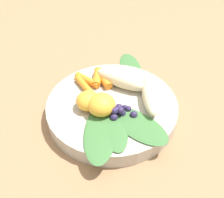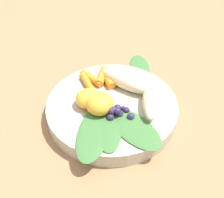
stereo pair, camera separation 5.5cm
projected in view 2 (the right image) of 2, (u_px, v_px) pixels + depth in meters
name	position (u px, v px, depth m)	size (l,w,h in m)	color
ground_plane	(112.00, 114.00, 0.58)	(2.40, 2.40, 0.00)	#99704C
bowl	(112.00, 108.00, 0.57)	(0.26, 0.26, 0.03)	#B2AD9E
banana_peeled_left	(124.00, 81.00, 0.58)	(0.11, 0.03, 0.03)	beige
banana_peeled_right	(151.00, 98.00, 0.54)	(0.11, 0.03, 0.03)	beige
orange_segment_near	(100.00, 104.00, 0.53)	(0.05, 0.05, 0.04)	#F4A833
orange_segment_far	(88.00, 99.00, 0.54)	(0.05, 0.05, 0.03)	#F4A833
carrot_front	(108.00, 80.00, 0.60)	(0.02, 0.02, 0.05)	orange
carrot_mid_left	(102.00, 76.00, 0.61)	(0.02, 0.02, 0.05)	orange
carrot_mid_right	(92.00, 78.00, 0.60)	(0.02, 0.02, 0.06)	orange
carrot_rear	(88.00, 84.00, 0.59)	(0.01, 0.01, 0.06)	orange
blueberry_pile	(118.00, 112.00, 0.52)	(0.05, 0.05, 0.02)	#2D234C
kale_leaf_left	(94.00, 131.00, 0.50)	(0.14, 0.06, 0.01)	#3D7038
kale_leaf_right	(108.00, 128.00, 0.50)	(0.11, 0.05, 0.01)	#3D7038
kale_leaf_rear	(134.00, 128.00, 0.51)	(0.12, 0.06, 0.01)	#3D7038
kale_leaf_stray	(139.00, 67.00, 0.70)	(0.11, 0.05, 0.01)	#3D7038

